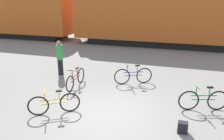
{
  "coord_description": "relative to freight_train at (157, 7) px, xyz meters",
  "views": [
    {
      "loc": [
        2.06,
        -6.09,
        3.7
      ],
      "look_at": [
        -0.34,
        1.49,
        1.1
      ],
      "focal_mm": 35.0,
      "sensor_mm": 36.0,
      "label": 1
    }
  ],
  "objects": [
    {
      "name": "ground_plane",
      "position": [
        0.0,
        -12.18,
        -3.06
      ],
      "size": [
        80.0,
        80.0,
        0.0
      ],
      "primitive_type": "plane",
      "color": "gray"
    },
    {
      "name": "freight_train",
      "position": [
        0.0,
        0.0,
        0.0
      ],
      "size": [
        41.77,
        3.16,
        5.82
      ],
      "color": "black",
      "rests_on": "ground_plane"
    },
    {
      "name": "rail_near",
      "position": [
        0.0,
        -0.72,
        -3.05
      ],
      "size": [
        53.77,
        0.07,
        0.01
      ],
      "primitive_type": "cube",
      "color": "#4C4238",
      "rests_on": "ground_plane"
    },
    {
      "name": "rail_far",
      "position": [
        0.0,
        0.72,
        -3.05
      ],
      "size": [
        53.77,
        0.07,
        0.01
      ],
      "primitive_type": "cube",
      "color": "#4C4238",
      "rests_on": "ground_plane"
    },
    {
      "name": "bicycle_green",
      "position": [
        3.0,
        -10.83,
        -2.68
      ],
      "size": [
        1.66,
        0.59,
        0.9
      ],
      "color": "black",
      "rests_on": "ground_plane"
    },
    {
      "name": "bicycle_maroon",
      "position": [
        -2.15,
        -10.23,
        -2.69
      ],
      "size": [
        0.46,
        1.78,
        0.86
      ],
      "color": "black",
      "rests_on": "ground_plane"
    },
    {
      "name": "bicycle_yellow",
      "position": [
        -1.77,
        -12.59,
        -2.69
      ],
      "size": [
        1.48,
        0.96,
        0.86
      ],
      "color": "black",
      "rests_on": "ground_plane"
    },
    {
      "name": "bicycle_blue",
      "position": [
        0.17,
        -9.12,
        -2.67
      ],
      "size": [
        1.6,
        0.82,
        0.91
      ],
      "color": "black",
      "rests_on": "ground_plane"
    },
    {
      "name": "person_in_green",
      "position": [
        -3.64,
        -8.96,
        -2.17
      ],
      "size": [
        0.31,
        0.31,
        1.75
      ],
      "rotation": [
        0.0,
        0.0,
        0.31
      ],
      "color": "black",
      "rests_on": "ground_plane"
    },
    {
      "name": "backpack",
      "position": [
        2.35,
        -12.45,
        -2.89
      ],
      "size": [
        0.28,
        0.2,
        0.34
      ],
      "color": "black",
      "rests_on": "ground_plane"
    }
  ]
}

